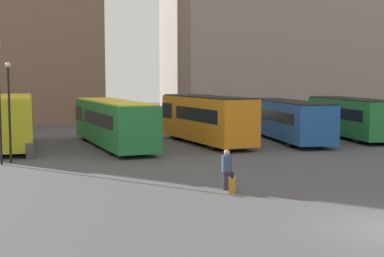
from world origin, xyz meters
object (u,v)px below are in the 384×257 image
(bus_1, at_px, (113,121))
(bus_2, at_px, (206,118))
(bus_3, at_px, (287,119))
(suitcase, at_px, (232,185))
(bus_4, at_px, (351,116))
(lamp_post_0, at_px, (9,103))
(bus_0, at_px, (12,120))
(traveler, at_px, (227,166))
(trash_bin, at_px, (31,151))

(bus_1, height_order, bus_2, bus_2)
(bus_3, distance_m, suitcase, 17.97)
(bus_2, height_order, bus_4, bus_2)
(bus_1, bearing_deg, lamp_post_0, 123.54)
(bus_0, height_order, bus_2, bus_0)
(bus_0, xyz_separation_m, bus_1, (6.18, -0.47, -0.18))
(bus_0, distance_m, bus_3, 18.46)
(bus_3, distance_m, traveler, 17.53)
(lamp_post_0, xyz_separation_m, trash_bin, (0.98, 0.99, -2.68))
(traveler, distance_m, trash_bin, 13.09)
(trash_bin, bearing_deg, lamp_post_0, -134.88)
(bus_2, distance_m, bus_4, 11.24)
(bus_0, height_order, trash_bin, bus_0)
(bus_2, height_order, trash_bin, bus_2)
(suitcase, xyz_separation_m, lamp_post_0, (-8.68, 10.13, 2.81))
(bus_0, distance_m, suitcase, 18.15)
(bus_0, distance_m, lamp_post_0, 5.79)
(bus_3, bearing_deg, bus_0, 93.41)
(bus_4, xyz_separation_m, lamp_post_0, (-23.44, -5.14, 1.51))
(bus_4, relative_size, suitcase, 11.77)
(trash_bin, bearing_deg, traveler, -54.20)
(bus_4, distance_m, lamp_post_0, 24.04)
(bus_1, bearing_deg, bus_3, -97.94)
(bus_0, height_order, traveler, bus_0)
(bus_0, xyz_separation_m, suitcase, (8.85, -15.77, -1.50))
(bus_0, relative_size, bus_3, 0.81)
(bus_1, relative_size, bus_3, 1.08)
(bus_0, bearing_deg, traveler, -151.09)
(bus_0, relative_size, trash_bin, 10.85)
(bus_4, xyz_separation_m, trash_bin, (-22.45, -4.15, -1.17))
(bus_1, xyz_separation_m, bus_4, (17.43, -0.04, -0.02))
(suitcase, bearing_deg, bus_0, 53.25)
(bus_2, xyz_separation_m, trash_bin, (-11.22, -3.81, -1.32))
(suitcase, bearing_deg, bus_1, 33.85)
(bus_1, distance_m, bus_3, 12.26)
(bus_1, relative_size, suitcase, 14.44)
(bus_2, distance_m, lamp_post_0, 13.18)
(bus_4, distance_m, traveler, 20.91)
(bus_4, height_order, suitcase, bus_4)
(bus_1, xyz_separation_m, lamp_post_0, (-6.00, -5.17, 1.49))
(bus_1, relative_size, lamp_post_0, 2.35)
(bus_0, xyz_separation_m, bus_2, (12.38, -0.84, -0.05))
(bus_1, bearing_deg, trash_bin, 122.61)
(bus_3, relative_size, traveler, 6.99)
(bus_3, bearing_deg, bus_4, -83.37)
(bus_0, relative_size, lamp_post_0, 1.76)
(suitcase, height_order, lamp_post_0, lamp_post_0)
(bus_1, height_order, bus_4, bus_1)
(bus_3, height_order, traveler, bus_3)
(bus_1, distance_m, bus_2, 6.21)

